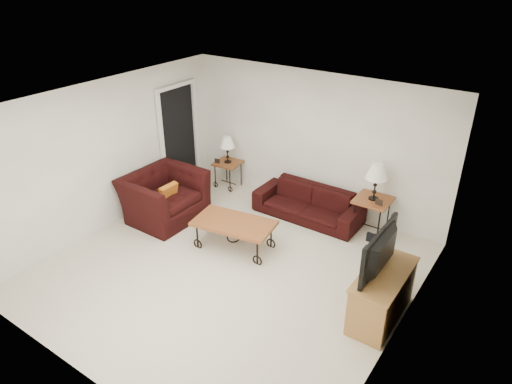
# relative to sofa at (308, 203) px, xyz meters

# --- Properties ---
(ground) EXTENTS (5.00, 5.00, 0.00)m
(ground) POSITION_rel_sofa_xyz_m (-0.21, -2.02, -0.28)
(ground) COLOR beige
(ground) RESTS_ON ground
(wall_back) EXTENTS (5.00, 0.02, 2.50)m
(wall_back) POSITION_rel_sofa_xyz_m (-0.21, 0.48, 0.97)
(wall_back) COLOR white
(wall_back) RESTS_ON ground
(wall_front) EXTENTS (5.00, 0.02, 2.50)m
(wall_front) POSITION_rel_sofa_xyz_m (-0.21, -4.52, 0.97)
(wall_front) COLOR white
(wall_front) RESTS_ON ground
(wall_left) EXTENTS (0.02, 5.00, 2.50)m
(wall_left) POSITION_rel_sofa_xyz_m (-2.71, -2.02, 0.97)
(wall_left) COLOR white
(wall_left) RESTS_ON ground
(wall_right) EXTENTS (0.02, 5.00, 2.50)m
(wall_right) POSITION_rel_sofa_xyz_m (2.29, -2.02, 0.97)
(wall_right) COLOR white
(wall_right) RESTS_ON ground
(ceiling) EXTENTS (5.00, 5.00, 0.00)m
(ceiling) POSITION_rel_sofa_xyz_m (-0.21, -2.02, 2.22)
(ceiling) COLOR white
(ceiling) RESTS_ON wall_back
(doorway) EXTENTS (0.08, 0.94, 2.04)m
(doorway) POSITION_rel_sofa_xyz_m (-2.68, -0.37, 0.74)
(doorway) COLOR black
(doorway) RESTS_ON ground
(sofa) EXTENTS (1.93, 0.75, 0.56)m
(sofa) POSITION_rel_sofa_xyz_m (0.00, 0.00, 0.00)
(sofa) COLOR black
(sofa) RESTS_ON ground
(side_table_left) EXTENTS (0.53, 0.53, 0.53)m
(side_table_left) POSITION_rel_sofa_xyz_m (-1.93, 0.18, -0.01)
(side_table_left) COLOR brown
(side_table_left) RESTS_ON ground
(side_table_right) EXTENTS (0.58, 0.58, 0.62)m
(side_table_right) POSITION_rel_sofa_xyz_m (1.10, 0.18, 0.03)
(side_table_right) COLOR brown
(side_table_right) RESTS_ON ground
(lamp_left) EXTENTS (0.33, 0.33, 0.53)m
(lamp_left) POSITION_rel_sofa_xyz_m (-1.93, 0.18, 0.52)
(lamp_left) COLOR black
(lamp_left) RESTS_ON side_table_left
(lamp_right) EXTENTS (0.36, 0.36, 0.62)m
(lamp_right) POSITION_rel_sofa_xyz_m (1.10, 0.18, 0.65)
(lamp_right) COLOR black
(lamp_right) RESTS_ON side_table_right
(photo_frame_left) EXTENTS (0.11, 0.04, 0.09)m
(photo_frame_left) POSITION_rel_sofa_xyz_m (-2.08, 0.03, 0.30)
(photo_frame_left) COLOR black
(photo_frame_left) RESTS_ON side_table_left
(photo_frame_right) EXTENTS (0.13, 0.04, 0.10)m
(photo_frame_right) POSITION_rel_sofa_xyz_m (1.25, 0.03, 0.39)
(photo_frame_right) COLOR black
(photo_frame_right) RESTS_ON side_table_right
(coffee_table) EXTENTS (1.35, 0.88, 0.47)m
(coffee_table) POSITION_rel_sofa_xyz_m (-0.50, -1.52, -0.05)
(coffee_table) COLOR brown
(coffee_table) RESTS_ON ground
(armchair) EXTENTS (1.13, 1.30, 0.84)m
(armchair) POSITION_rel_sofa_xyz_m (-2.09, -1.45, 0.14)
(armchair) COLOR black
(armchair) RESTS_ON ground
(throw_pillow) EXTENTS (0.10, 0.38, 0.38)m
(throw_pillow) POSITION_rel_sofa_xyz_m (-1.94, -1.50, 0.24)
(throw_pillow) COLOR orange
(throw_pillow) RESTS_ON armchair
(tv_stand) EXTENTS (0.48, 1.15, 0.69)m
(tv_stand) POSITION_rel_sofa_xyz_m (2.02, -1.72, 0.06)
(tv_stand) COLOR #A37A3C
(tv_stand) RESTS_ON ground
(television) EXTENTS (0.13, 1.03, 0.59)m
(television) POSITION_rel_sofa_xyz_m (2.00, -1.72, 0.70)
(television) COLOR black
(television) RESTS_ON tv_stand
(backpack) EXTENTS (0.42, 0.38, 0.45)m
(backpack) POSITION_rel_sofa_xyz_m (1.35, -0.16, -0.05)
(backpack) COLOR black
(backpack) RESTS_ON ground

